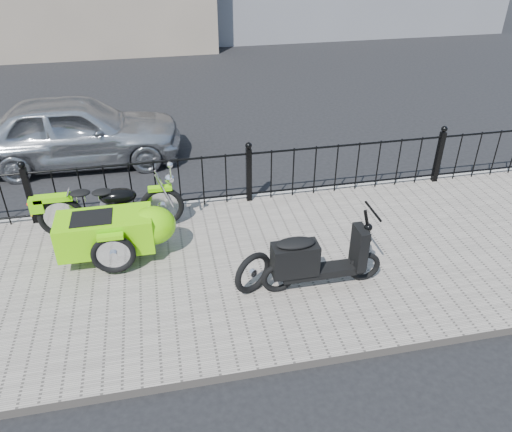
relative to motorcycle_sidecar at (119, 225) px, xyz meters
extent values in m
plane|color=black|center=(2.11, -0.15, -0.59)|extent=(120.00, 120.00, 0.00)
cube|color=slate|center=(2.11, -0.65, -0.53)|extent=(30.00, 3.80, 0.12)
cube|color=gray|center=(2.11, 1.29, -0.53)|extent=(30.00, 0.10, 0.12)
cylinder|color=black|center=(2.11, 1.15, 0.40)|extent=(14.00, 0.04, 0.04)
cylinder|color=black|center=(2.11, 1.15, -0.35)|extent=(14.00, 0.04, 0.04)
cube|color=black|center=(-1.39, 1.15, 0.01)|extent=(0.09, 0.09, 0.96)
sphere|color=black|center=(-1.39, 1.15, 0.55)|extent=(0.11, 0.11, 0.11)
cube|color=black|center=(2.11, 1.15, 0.01)|extent=(0.09, 0.09, 0.96)
sphere|color=black|center=(2.11, 1.15, 0.55)|extent=(0.11, 0.11, 0.11)
cube|color=black|center=(5.61, 1.15, 0.01)|extent=(0.09, 0.09, 0.96)
sphere|color=black|center=(5.61, 1.15, 0.55)|extent=(0.11, 0.11, 0.11)
torus|color=black|center=(0.62, 0.61, -0.13)|extent=(0.69, 0.09, 0.69)
torus|color=black|center=(-0.88, 0.61, -0.13)|extent=(0.69, 0.09, 0.69)
torus|color=black|center=(-0.08, -0.53, -0.13)|extent=(0.60, 0.08, 0.60)
cube|color=gray|center=(-0.13, 0.61, -0.11)|extent=(0.34, 0.22, 0.24)
cylinder|color=black|center=(-0.13, 0.61, -0.18)|extent=(1.40, 0.04, 0.04)
ellipsoid|color=black|center=(-0.01, 0.61, 0.13)|extent=(0.54, 0.29, 0.26)
cylinder|color=silver|center=(0.80, 0.61, 0.49)|extent=(0.03, 0.56, 0.03)
cylinder|color=silver|center=(0.68, 0.61, 0.18)|extent=(0.25, 0.04, 0.59)
sphere|color=silver|center=(0.78, 0.61, 0.35)|extent=(0.15, 0.15, 0.15)
cube|color=#71DF06|center=(0.62, 0.61, 0.20)|extent=(0.36, 0.12, 0.06)
cube|color=#71DF06|center=(-0.93, 0.61, 0.21)|extent=(0.55, 0.16, 0.08)
ellipsoid|color=black|center=(-0.23, 0.61, 0.23)|extent=(0.31, 0.22, 0.08)
ellipsoid|color=black|center=(-0.55, 0.61, 0.25)|extent=(0.31, 0.22, 0.08)
sphere|color=red|center=(-1.28, 0.61, 0.15)|extent=(0.07, 0.07, 0.07)
cube|color=yellow|center=(-1.30, 0.71, -0.03)|extent=(0.02, 0.14, 0.10)
cube|color=#71DF06|center=(-0.18, -0.14, 0.00)|extent=(1.30, 0.62, 0.50)
ellipsoid|color=#71DF06|center=(0.47, -0.14, 0.02)|extent=(0.65, 0.60, 0.54)
cube|color=black|center=(-0.33, -0.14, 0.23)|extent=(0.55, 0.43, 0.06)
cube|color=#71DF06|center=(-0.08, -0.53, 0.16)|extent=(0.34, 0.11, 0.06)
torus|color=black|center=(3.21, -1.31, -0.25)|extent=(0.45, 0.08, 0.45)
torus|color=black|center=(2.01, -1.31, -0.25)|extent=(0.45, 0.08, 0.45)
cube|color=black|center=(2.61, -1.31, -0.24)|extent=(1.09, 0.24, 0.11)
cube|color=black|center=(2.23, -1.31, 0.01)|extent=(0.60, 0.28, 0.43)
ellipsoid|color=black|center=(2.23, -1.31, 0.26)|extent=(0.51, 0.25, 0.10)
cube|color=black|center=(3.10, -1.31, 0.07)|extent=(0.13, 0.33, 0.60)
cylinder|color=black|center=(3.17, -1.31, 0.39)|extent=(0.17, 0.04, 0.48)
cylinder|color=black|center=(3.22, -1.31, 0.61)|extent=(0.03, 0.48, 0.03)
torus|color=black|center=(1.70, -1.24, -0.18)|extent=(0.56, 0.36, 0.59)
imported|color=#ACAFB3|center=(-0.89, 3.56, 0.10)|extent=(4.08, 1.69, 1.38)
camera|label=1|loc=(0.69, -6.24, 3.84)|focal=35.00mm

